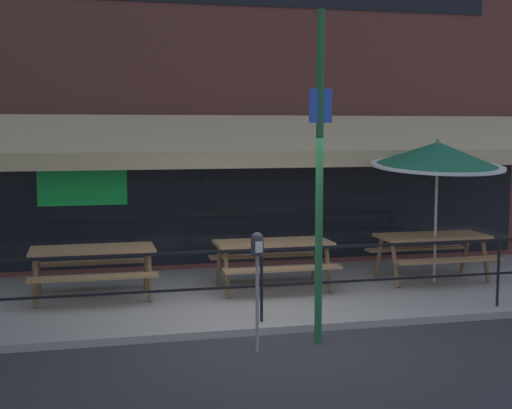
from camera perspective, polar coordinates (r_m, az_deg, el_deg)
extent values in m
plane|color=#2D2D30|center=(9.19, 0.91, -10.42)|extent=(120.00, 120.00, 0.00)
cube|color=#9E998E|center=(11.06, -1.69, -7.31)|extent=(15.00, 4.00, 0.10)
cube|color=brown|center=(13.02, -3.81, 11.30)|extent=(15.00, 0.50, 7.59)
cube|color=black|center=(12.77, -3.54, 0.41)|extent=(12.00, 0.02, 2.30)
cube|color=#19D84C|center=(12.54, -13.71, 1.52)|extent=(1.50, 0.02, 0.70)
cube|color=tan|center=(12.18, -3.13, 5.55)|extent=(13.80, 0.92, 0.70)
cube|color=tan|center=(11.69, -2.67, 3.57)|extent=(13.80, 0.08, 0.28)
cube|color=black|center=(13.92, 13.54, 3.53)|extent=(0.04, 0.28, 0.04)
cube|color=black|center=(13.81, 13.78, 2.75)|extent=(0.18, 0.18, 0.28)
cube|color=beige|center=(13.81, 13.78, 2.75)|extent=(0.13, 0.19, 0.20)
cylinder|color=black|center=(9.33, 0.45, -6.52)|extent=(0.04, 0.04, 0.95)
cylinder|color=black|center=(10.68, 18.80, -5.24)|extent=(0.04, 0.04, 0.95)
cube|color=black|center=(9.23, 0.45, -3.65)|extent=(13.80, 0.04, 0.04)
cube|color=black|center=(9.33, 0.45, -6.52)|extent=(13.80, 0.03, 0.03)
cube|color=#997047|center=(10.78, -12.94, -3.53)|extent=(1.80, 0.80, 0.05)
cube|color=#997047|center=(10.26, -12.87, -5.71)|extent=(1.80, 0.26, 0.04)
cube|color=#997047|center=(11.40, -12.94, -4.54)|extent=(1.80, 0.26, 0.04)
cylinder|color=brown|center=(10.57, -8.52, -5.67)|extent=(0.07, 0.30, 0.73)
cylinder|color=brown|center=(11.19, -8.80, -5.01)|extent=(0.07, 0.30, 0.73)
cylinder|color=brown|center=(10.56, -17.24, -5.89)|extent=(0.07, 0.30, 0.73)
cylinder|color=brown|center=(11.18, -17.03, -5.22)|extent=(0.07, 0.30, 0.73)
cube|color=#997047|center=(11.11, 1.37, -3.09)|extent=(1.80, 0.80, 0.05)
cube|color=#997047|center=(10.61, 2.17, -5.17)|extent=(1.80, 0.26, 0.04)
cube|color=#997047|center=(11.71, 0.63, -4.10)|extent=(1.80, 0.26, 0.04)
cylinder|color=brown|center=(11.11, 5.79, -5.06)|extent=(0.07, 0.30, 0.73)
cylinder|color=brown|center=(11.70, 4.76, -4.48)|extent=(0.07, 0.30, 0.73)
cylinder|color=brown|center=(10.69, -2.36, -5.47)|extent=(0.07, 0.30, 0.73)
cylinder|color=brown|center=(11.31, -2.99, -4.84)|extent=(0.07, 0.30, 0.73)
cube|color=#997047|center=(12.15, 13.91, -2.48)|extent=(1.80, 0.80, 0.05)
cube|color=#997047|center=(11.69, 15.18, -4.33)|extent=(1.80, 0.26, 0.04)
cube|color=#997047|center=(12.70, 12.67, -3.45)|extent=(1.80, 0.26, 0.04)
cylinder|color=brown|center=(12.32, 17.87, -4.22)|extent=(0.07, 0.30, 0.73)
cylinder|color=brown|center=(12.86, 16.39, -3.75)|extent=(0.07, 0.30, 0.73)
cylinder|color=brown|center=(11.58, 11.06, -4.68)|extent=(0.07, 0.30, 0.73)
cylinder|color=brown|center=(12.15, 9.81, -4.15)|extent=(0.07, 0.30, 0.73)
cylinder|color=#B7B2A8|center=(12.00, 14.19, -0.61)|extent=(0.04, 0.04, 2.30)
cone|color=#1E6B47|center=(11.93, 14.31, 3.92)|extent=(2.10, 2.12, 0.56)
cylinder|color=white|center=(11.94, 14.28, 3.01)|extent=(2.14, 2.14, 0.20)
sphere|color=#B7B2A8|center=(11.93, 14.34, 5.08)|extent=(0.07, 0.07, 0.07)
cylinder|color=gray|center=(8.39, 0.10, -7.96)|extent=(0.04, 0.04, 1.15)
cylinder|color=#2D2D33|center=(8.25, 0.10, -3.41)|extent=(0.15, 0.15, 0.20)
sphere|color=#2D2D33|center=(8.23, 0.10, -2.72)|extent=(0.14, 0.14, 0.14)
cube|color=silver|center=(8.17, 0.23, -3.43)|extent=(0.08, 0.01, 0.13)
cylinder|color=#1E6033|center=(8.55, 5.09, 1.96)|extent=(0.09, 0.09, 4.00)
cube|color=blue|center=(8.51, 5.19, 7.87)|extent=(0.28, 0.02, 0.40)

